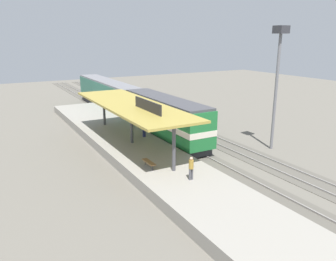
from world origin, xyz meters
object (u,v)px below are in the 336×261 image
locomotive (165,118)px  person_walking (144,128)px  platform_bench (149,162)px  light_mast (278,63)px  passenger_carriage_single (108,95)px  person_waiting (191,167)px

locomotive → person_walking: (-2.73, -0.63, -0.56)m
platform_bench → light_mast: (13.80, 0.69, 7.05)m
light_mast → passenger_carriage_single: bearing=106.8°
light_mast → platform_bench: bearing=-177.1°
platform_bench → person_waiting: bearing=-65.4°
passenger_carriage_single → person_walking: passenger_carriage_single is taller
platform_bench → person_walking: size_ratio=0.99×
passenger_carriage_single → person_waiting: passenger_carriage_single is taller
person_waiting → person_walking: 11.46m
platform_bench → person_waiting: 3.91m
light_mast → person_walking: (-10.53, 7.13, -6.54)m
passenger_carriage_single → light_mast: bearing=-73.2°
locomotive → light_mast: 12.52m
light_mast → person_walking: 14.30m
passenger_carriage_single → person_waiting: (-4.39, -29.97, -0.46)m
light_mast → person_waiting: light_mast is taller
person_waiting → person_walking: size_ratio=1.00×
platform_bench → light_mast: size_ratio=0.15×
platform_bench → locomotive: size_ratio=0.12×
person_walking → platform_bench: bearing=-112.7°
locomotive → person_walking: size_ratio=8.44×
person_walking → locomotive: bearing=13.0°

